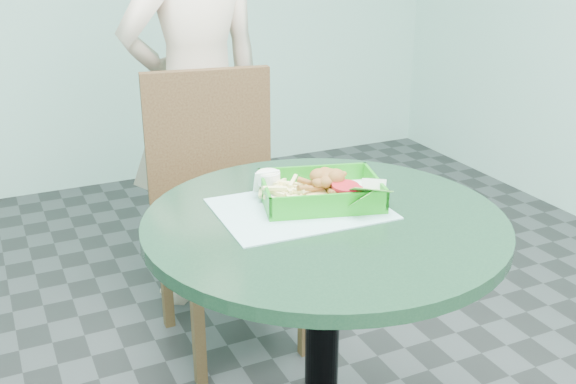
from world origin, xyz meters
name	(u,v)px	position (x,y,z in m)	size (l,w,h in m)	color
cafe_table	(323,291)	(0.00, 0.00, 0.58)	(0.81, 0.81, 0.75)	black
dining_chair	(221,192)	(0.04, 0.81, 0.53)	(0.43, 0.43, 0.93)	#301D13
diner_person	(197,89)	(0.07, 1.11, 0.82)	(0.60, 0.39, 1.64)	beige
placemat	(300,217)	(-0.03, 0.06, 0.75)	(0.38, 0.28, 0.00)	#93CAC9
food_basket	(320,203)	(0.03, 0.08, 0.77)	(0.27, 0.20, 0.05)	#158916
crab_sandwich	(328,190)	(0.05, 0.07, 0.80)	(0.13, 0.13, 0.08)	#F3CE70
fries_pile	(285,202)	(-0.06, 0.08, 0.79)	(0.10, 0.11, 0.04)	#FFF194
sauce_ramekin	(266,191)	(-0.08, 0.13, 0.80)	(0.06, 0.06, 0.03)	white
garnish_cup	(356,200)	(0.09, 0.01, 0.79)	(0.11, 0.11, 0.04)	white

